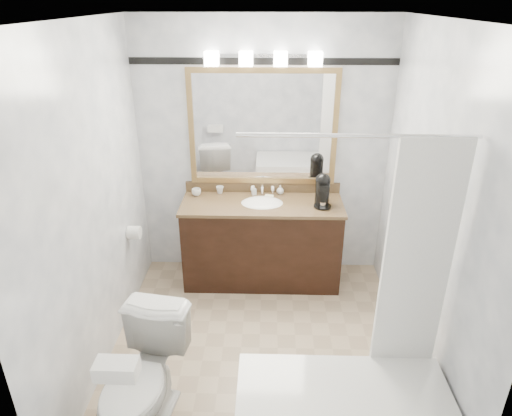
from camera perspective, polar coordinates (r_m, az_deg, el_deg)
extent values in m
cube|color=tan|center=(3.92, 0.43, -17.10)|extent=(2.40, 2.60, 0.01)
cube|color=white|center=(2.91, 0.60, 22.64)|extent=(2.40, 2.60, 0.01)
cube|color=white|center=(4.43, 0.85, 6.93)|extent=(2.40, 0.01, 2.50)
cube|color=white|center=(2.11, -0.25, -15.56)|extent=(2.40, 0.01, 2.50)
cube|color=white|center=(3.46, -19.90, -0.03)|extent=(0.01, 2.60, 2.50)
cube|color=white|center=(3.42, 21.14, -0.51)|extent=(0.01, 2.60, 2.50)
cube|color=black|center=(4.51, 0.73, -4.44)|extent=(1.50, 0.55, 0.82)
cube|color=olive|center=(4.31, 0.76, 0.48)|extent=(1.53, 0.58, 0.03)
cube|color=olive|center=(4.54, 0.82, 2.64)|extent=(1.53, 0.03, 0.10)
ellipsoid|color=white|center=(4.32, 0.76, 0.30)|extent=(0.44, 0.34, 0.14)
cube|color=#A8824B|center=(4.23, 0.91, 16.85)|extent=(1.40, 0.04, 0.05)
cube|color=#A8824B|center=(4.50, 0.82, 3.50)|extent=(1.40, 0.04, 0.05)
cube|color=#A8824B|center=(4.40, -8.09, 9.94)|extent=(0.05, 0.04, 1.00)
cube|color=#A8824B|center=(4.38, 9.85, 9.76)|extent=(0.05, 0.04, 1.00)
cube|color=white|center=(4.34, 0.87, 9.98)|extent=(1.30, 0.01, 1.00)
cube|color=silver|center=(4.21, 0.92, 18.51)|extent=(0.90, 0.05, 0.03)
cube|color=white|center=(4.19, -5.58, 18.10)|extent=(0.12, 0.12, 0.12)
cube|color=white|center=(4.17, -1.26, 18.17)|extent=(0.12, 0.12, 0.12)
cube|color=white|center=(4.16, 3.08, 18.13)|extent=(0.12, 0.12, 0.12)
cube|color=white|center=(4.18, 7.41, 18.00)|extent=(0.12, 0.12, 0.12)
cube|color=black|center=(4.24, 0.92, 17.88)|extent=(2.40, 0.01, 0.06)
cylinder|color=silver|center=(2.51, 12.63, 8.80)|extent=(1.30, 0.02, 0.02)
cube|color=white|center=(2.91, 19.43, -6.47)|extent=(0.40, 0.04, 1.55)
cylinder|color=white|center=(4.23, -14.98, -2.98)|extent=(0.11, 0.12, 0.12)
imported|color=white|center=(3.18, -14.06, -20.40)|extent=(0.57, 0.85, 0.80)
cube|color=white|center=(2.64, -17.04, -18.70)|extent=(0.23, 0.13, 0.09)
cylinder|color=black|center=(4.26, 8.30, 0.22)|extent=(0.16, 0.16, 0.02)
cylinder|color=black|center=(4.26, 8.28, 1.94)|extent=(0.13, 0.13, 0.23)
sphere|color=black|center=(4.22, 8.38, 3.40)|extent=(0.14, 0.14, 0.14)
cube|color=black|center=(4.17, 8.50, 2.52)|extent=(0.09, 0.09, 0.04)
cylinder|color=silver|center=(4.23, 8.36, 0.45)|extent=(0.05, 0.05, 0.05)
imported|color=white|center=(4.49, -7.46, 1.98)|extent=(0.09, 0.09, 0.07)
imported|color=white|center=(4.52, -4.54, 2.28)|extent=(0.10, 0.10, 0.07)
imported|color=white|center=(4.47, -0.28, 2.25)|extent=(0.06, 0.06, 0.09)
imported|color=white|center=(4.49, 3.04, 2.32)|extent=(0.09, 0.09, 0.09)
cube|color=beige|center=(4.41, 1.64, 1.44)|extent=(0.09, 0.07, 0.02)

